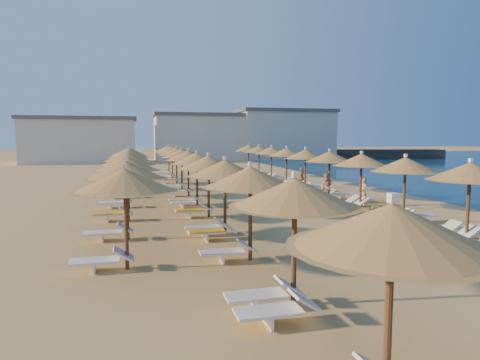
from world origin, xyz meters
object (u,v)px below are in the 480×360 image
object	(u,v)px
jetty	(352,154)
beachgoer_b	(327,187)
parasol_row_east	(330,157)
beachgoer_c	(301,178)
parasol_row_west	(197,159)
beachgoer_a	(363,192)

from	to	relation	value
jetty	beachgoer_b	distance (m)	49.21
parasol_row_east	beachgoer_c	size ratio (longest dim) A/B	25.32
parasol_row_west	beachgoer_c	distance (m)	10.27
jetty	beachgoer_a	world-z (taller)	beachgoer_a
jetty	beachgoer_c	distance (m)	43.47
jetty	parasol_row_west	xyz separation A→B (m)	(-32.64, -41.65, 1.81)
jetty	parasol_row_east	bearing A→B (deg)	-108.63
parasol_row_west	beachgoer_a	xyz separation A→B (m)	(8.76, -2.73, -1.77)
parasol_row_east	beachgoer_b	distance (m)	1.92
beachgoer_b	beachgoer_c	distance (m)	6.27
jetty	parasol_row_west	world-z (taller)	parasol_row_west
beachgoer_b	beachgoer_a	size ratio (longest dim) A/B	1.06
beachgoer_b	beachgoer_a	world-z (taller)	beachgoer_b
beachgoer_c	beachgoer_a	size ratio (longest dim) A/B	0.99
beachgoer_b	jetty	bearing A→B (deg)	125.30
jetty	parasol_row_east	xyz separation A→B (m)	(-24.60, -41.65, 1.81)
beachgoer_b	beachgoer_a	xyz separation A→B (m)	(1.21, -2.03, -0.05)
jetty	parasol_row_west	bearing A→B (deg)	-116.14
beachgoer_c	beachgoer_a	bearing A→B (deg)	-56.48
jetty	beachgoer_b	size ratio (longest dim) A/B	17.88
jetty	beachgoer_a	size ratio (longest dim) A/B	18.97
parasol_row_east	beachgoer_a	xyz separation A→B (m)	(0.73, -2.73, -1.77)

